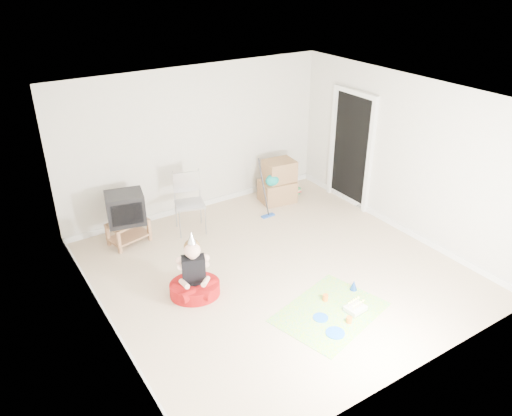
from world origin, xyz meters
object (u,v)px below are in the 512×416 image
cardboard_boxes (278,182)px  seated_woman (194,281)px  crt_tv (125,208)px  folding_chair (190,204)px  tv_stand (128,230)px  birthday_cake (355,309)px

cardboard_boxes → seated_woman: seated_woman is taller
crt_tv → seated_woman: seated_woman is taller
crt_tv → seated_woman: 1.90m
seated_woman → folding_chair: bearing=65.5°
cardboard_boxes → seated_woman: size_ratio=0.80×
tv_stand → cardboard_boxes: bearing=-0.5°
tv_stand → folding_chair: (1.03, -0.18, 0.27)m
birthday_cake → tv_stand: bearing=119.9°
crt_tv → birthday_cake: 3.86m
tv_stand → folding_chair: 1.08m
cardboard_boxes → birthday_cake: size_ratio=2.87×
tv_stand → crt_tv: (-0.00, 0.00, 0.40)m
tv_stand → cardboard_boxes: 2.93m
seated_woman → birthday_cake: bearing=-42.3°
birthday_cake → seated_woman: bearing=137.7°
tv_stand → birthday_cake: tv_stand is taller
folding_chair → cardboard_boxes: 1.91m
crt_tv → birthday_cake: crt_tv is taller
crt_tv → folding_chair: folding_chair is taller
tv_stand → seated_woman: (0.28, -1.83, -0.02)m
crt_tv → seated_woman: bearing=-68.5°
tv_stand → cardboard_boxes: cardboard_boxes is taller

